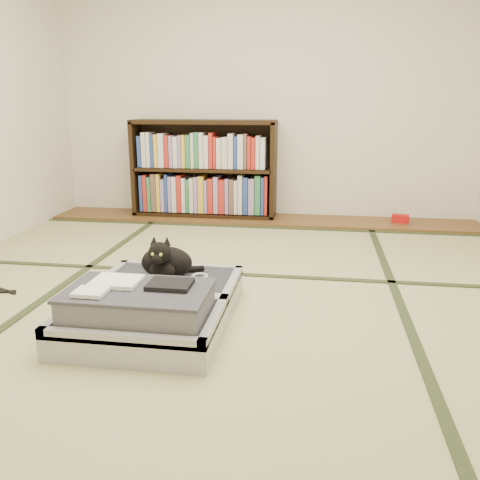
# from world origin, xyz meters

# --- Properties ---
(floor) EXTENTS (4.50, 4.50, 0.00)m
(floor) POSITION_xyz_m (0.00, 0.00, 0.00)
(floor) COLOR tan
(floor) RESTS_ON ground
(wood_strip) EXTENTS (4.00, 0.50, 0.02)m
(wood_strip) POSITION_xyz_m (0.00, 2.00, 0.01)
(wood_strip) COLOR brown
(wood_strip) RESTS_ON ground
(red_item) EXTENTS (0.17, 0.12, 0.07)m
(red_item) POSITION_xyz_m (1.28, 2.03, 0.06)
(red_item) COLOR #BA0E0F
(red_item) RESTS_ON wood_strip
(room_shell) EXTENTS (4.50, 4.50, 4.50)m
(room_shell) POSITION_xyz_m (0.00, 0.00, 1.46)
(room_shell) COLOR white
(room_shell) RESTS_ON ground
(tatami_borders) EXTENTS (4.00, 4.50, 0.01)m
(tatami_borders) POSITION_xyz_m (0.00, 0.49, 0.00)
(tatami_borders) COLOR #2D381E
(tatami_borders) RESTS_ON ground
(bookcase) EXTENTS (1.37, 0.31, 0.92)m
(bookcase) POSITION_xyz_m (-0.57, 2.07, 0.45)
(bookcase) COLOR black
(bookcase) RESTS_ON wood_strip
(suitcase) EXTENTS (0.74, 0.99, 0.29)m
(suitcase) POSITION_xyz_m (-0.27, -0.43, 0.10)
(suitcase) COLOR #B4B3B8
(suitcase) RESTS_ON floor
(cat) EXTENTS (0.33, 0.33, 0.27)m
(cat) POSITION_xyz_m (-0.29, -0.14, 0.24)
(cat) COLOR black
(cat) RESTS_ON suitcase
(cable_coil) EXTENTS (0.10, 0.10, 0.02)m
(cable_coil) POSITION_xyz_m (-0.11, -0.10, 0.15)
(cable_coil) COLOR white
(cable_coil) RESTS_ON suitcase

